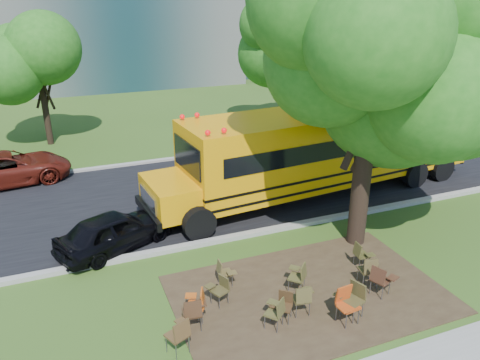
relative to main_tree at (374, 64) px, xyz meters
name	(u,v)px	position (x,y,z in m)	size (l,w,h in m)	color
ground	(266,292)	(-3.76, -1.41, -5.56)	(160.00, 160.00, 0.00)	#2F4E18
dirt_patch	(309,294)	(-2.76, -1.91, -5.54)	(7.00, 4.50, 0.03)	#382819
asphalt_road	(192,193)	(-3.76, 5.59, -5.54)	(80.00, 8.00, 0.04)	black
kerb_near	(227,238)	(-3.76, 1.59, -5.49)	(80.00, 0.25, 0.14)	gray
kerb_far	(167,160)	(-3.76, 9.69, -5.49)	(80.00, 0.25, 0.14)	gray
bg_tree_2	(38,61)	(-8.76, 14.59, -1.34)	(4.80, 4.80, 6.62)	black
bg_tree_3	(294,38)	(4.24, 12.59, -0.53)	(5.60, 5.60, 7.84)	black
bg_tree_4	(422,47)	(12.24, 11.59, -1.21)	(5.00, 5.00, 6.85)	black
main_tree	(374,64)	(0.00, 0.00, 0.00)	(7.20, 7.20, 9.17)	black
school_bus	(331,145)	(1.41, 3.93, -3.66)	(13.62, 4.19, 3.28)	orange
chair_0	(179,332)	(-6.45, -2.74, -5.00)	(0.62, 0.71, 0.91)	#51391D
chair_1	(193,311)	(-5.96, -2.13, -5.00)	(0.63, 0.52, 0.89)	#3D2615
chair_2	(276,310)	(-4.14, -2.77, -5.05)	(0.55, 0.70, 0.82)	#4A4520
chair_3	(284,303)	(-3.84, -2.55, -5.08)	(0.66, 0.52, 0.77)	#412C17
chair_4	(303,297)	(-3.34, -2.58, -5.02)	(0.62, 0.51, 0.86)	#47401E
chair_5	(346,302)	(-2.52, -3.19, -4.98)	(0.62, 0.60, 0.94)	#AF3F12
chair_6	(353,296)	(-2.23, -3.07, -4.97)	(0.72, 0.64, 0.94)	#463E1E
chair_7	(381,278)	(-1.10, -2.65, -5.00)	(0.69, 0.61, 0.89)	#462719
chair_8	(198,302)	(-5.75, -1.81, -5.04)	(0.53, 0.67, 0.84)	#B74D13
chair_9	(220,287)	(-5.04, -1.39, -5.07)	(0.61, 0.53, 0.78)	#443C1D
chair_10	(224,271)	(-4.70, -0.73, -5.08)	(0.45, 0.51, 0.77)	brown
chair_11	(299,274)	(-2.95, -1.68, -5.03)	(0.58, 0.73, 0.85)	#4C4821
chair_12	(361,253)	(-0.77, -1.33, -5.07)	(0.46, 0.54, 0.79)	#43401D
chair_13	(369,268)	(-1.08, -2.12, -5.02)	(0.63, 0.51, 0.86)	#493D1F
black_car	(115,231)	(-7.11, 2.39, -4.94)	(1.45, 3.62, 1.23)	black
bg_car_red	(8,168)	(-10.42, 9.39, -4.88)	(2.24, 4.87, 1.35)	#54170E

